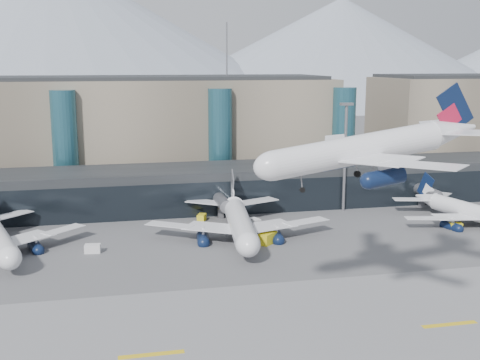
# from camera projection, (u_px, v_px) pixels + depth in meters

# --- Properties ---
(ground) EXTENTS (900.00, 900.00, 0.00)m
(ground) POSITION_uv_depth(u_px,v_px,m) (277.00, 295.00, 91.39)
(ground) COLOR #515154
(ground) RESTS_ON ground
(runway_strip) EXTENTS (400.00, 40.00, 0.04)m
(runway_strip) POSITION_uv_depth(u_px,v_px,m) (309.00, 339.00, 77.01)
(runway_strip) COLOR slate
(runway_strip) RESTS_ON ground
(runway_markings) EXTENTS (128.00, 1.00, 0.02)m
(runway_markings) POSITION_uv_depth(u_px,v_px,m) (309.00, 339.00, 77.00)
(runway_markings) COLOR gold
(runway_markings) RESTS_ON ground
(concourse) EXTENTS (170.00, 27.00, 10.00)m
(concourse) POSITION_uv_depth(u_px,v_px,m) (212.00, 187.00, 145.76)
(concourse) COLOR black
(concourse) RESTS_ON ground
(terminal_main) EXTENTS (130.00, 30.00, 31.00)m
(terminal_main) POSITION_uv_depth(u_px,v_px,m) (105.00, 132.00, 169.45)
(terminal_main) COLOR gray
(terminal_main) RESTS_ON ground
(teal_towers) EXTENTS (116.40, 19.40, 46.00)m
(teal_towers) POSITION_uv_depth(u_px,v_px,m) (145.00, 143.00, 156.49)
(teal_towers) COLOR #235464
(teal_towers) RESTS_ON ground
(mountain_ridge) EXTENTS (910.00, 400.00, 110.00)m
(mountain_ridge) POSITION_uv_depth(u_px,v_px,m) (160.00, 47.00, 450.14)
(mountain_ridge) COLOR gray
(mountain_ridge) RESTS_ON ground
(lightmast_mid) EXTENTS (3.00, 1.20, 25.60)m
(lightmast_mid) POSITION_uv_depth(u_px,v_px,m) (345.00, 151.00, 140.88)
(lightmast_mid) COLOR slate
(lightmast_mid) RESTS_ON ground
(hero_jet) EXTENTS (33.00, 33.44, 10.80)m
(hero_jet) POSITION_uv_depth(u_px,v_px,m) (379.00, 139.00, 78.18)
(hero_jet) COLOR silver
(hero_jet) RESTS_ON ground
(jet_parked_mid) EXTENTS (39.18, 38.98, 12.70)m
(jet_parked_mid) POSITION_uv_depth(u_px,v_px,m) (238.00, 213.00, 121.91)
(jet_parked_mid) COLOR silver
(jet_parked_mid) RESTS_ON ground
(jet_parked_right) EXTENTS (31.72, 32.77, 10.53)m
(jet_parked_right) POSITION_uv_depth(u_px,v_px,m) (462.00, 205.00, 132.32)
(jet_parked_right) COLOR silver
(jet_parked_right) RESTS_ON ground
(veh_a) EXTENTS (3.04, 1.95, 1.61)m
(veh_a) POSITION_uv_depth(u_px,v_px,m) (93.00, 249.00, 111.62)
(veh_a) COLOR silver
(veh_a) RESTS_ON ground
(veh_b) EXTENTS (2.49, 3.03, 1.51)m
(veh_b) POSITION_uv_depth(u_px,v_px,m) (202.00, 218.00, 134.04)
(veh_b) COLOR yellow
(veh_b) RESTS_ON ground
(veh_c) EXTENTS (4.00, 2.92, 1.99)m
(veh_c) POSITION_uv_depth(u_px,v_px,m) (243.00, 235.00, 119.74)
(veh_c) COLOR #454549
(veh_c) RESTS_ON ground
(veh_e) EXTENTS (2.76, 1.83, 1.46)m
(veh_e) POSITION_uv_depth(u_px,v_px,m) (456.00, 226.00, 127.13)
(veh_e) COLOR yellow
(veh_e) RESTS_ON ground
(veh_g) EXTENTS (2.39, 3.03, 1.55)m
(veh_g) POSITION_uv_depth(u_px,v_px,m) (255.00, 222.00, 130.22)
(veh_g) COLOR silver
(veh_g) RESTS_ON ground
(veh_h) EXTENTS (4.29, 4.27, 2.19)m
(veh_h) POSITION_uv_depth(u_px,v_px,m) (267.00, 238.00, 117.27)
(veh_h) COLOR yellow
(veh_h) RESTS_ON ground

